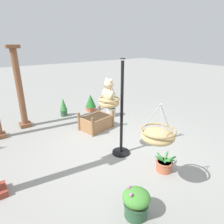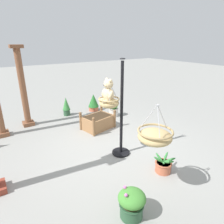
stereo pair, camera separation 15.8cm
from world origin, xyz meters
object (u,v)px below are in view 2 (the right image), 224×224
(display_pole_central, at_px, (121,128))
(wooden_planter_box, at_px, (98,122))
(potted_plant_conical_shrub, at_px, (163,166))
(teddy_bear, at_px, (108,92))
(potted_plant_tall_leafy, at_px, (132,203))
(potted_plant_bushy_green, at_px, (66,106))
(hanging_basket_with_teddy, at_px, (109,102))
(potted_plant_small_succulent, at_px, (93,102))
(hanging_basket_left_high, at_px, (155,136))
(greenhouse_pillar_right, at_px, (23,89))
(potted_plant_broad_leaf, at_px, (114,109))

(display_pole_central, height_order, wooden_planter_box, display_pole_central)
(display_pole_central, height_order, potted_plant_conical_shrub, display_pole_central)
(display_pole_central, xyz_separation_m, wooden_planter_box, (1.60, -0.24, -0.48))
(teddy_bear, bearing_deg, potted_plant_tall_leafy, 159.27)
(teddy_bear, relative_size, potted_plant_bushy_green, 0.79)
(hanging_basket_with_teddy, bearing_deg, potted_plant_small_succulent, -21.00)
(teddy_bear, xyz_separation_m, hanging_basket_left_high, (-1.55, 0.04, -0.41))
(potted_plant_conical_shrub, bearing_deg, teddy_bear, 26.41)
(teddy_bear, bearing_deg, hanging_basket_left_high, 178.40)
(hanging_basket_left_high, bearing_deg, potted_plant_small_succulent, -15.08)
(wooden_planter_box, xyz_separation_m, potted_plant_small_succulent, (1.59, -0.68, 0.10))
(potted_plant_tall_leafy, bearing_deg, greenhouse_pillar_right, 7.89)
(wooden_planter_box, distance_m, potted_plant_broad_leaf, 1.20)
(hanging_basket_with_teddy, relative_size, potted_plant_conical_shrub, 1.32)
(teddy_bear, height_order, greenhouse_pillar_right, greenhouse_pillar_right)
(hanging_basket_with_teddy, bearing_deg, potted_plant_tall_leafy, 158.57)
(potted_plant_bushy_green, distance_m, potted_plant_broad_leaf, 1.77)
(hanging_basket_with_teddy, distance_m, potted_plant_conical_shrub, 1.82)
(display_pole_central, relative_size, potted_plant_broad_leaf, 3.84)
(wooden_planter_box, xyz_separation_m, potted_plant_conical_shrub, (-2.70, -0.10, -0.08))
(wooden_planter_box, relative_size, potted_plant_broad_leaf, 1.81)
(potted_plant_broad_leaf, bearing_deg, potted_plant_bushy_green, 54.14)
(hanging_basket_with_teddy, bearing_deg, hanging_basket_left_high, 177.48)
(hanging_basket_left_high, height_order, greenhouse_pillar_right, greenhouse_pillar_right)
(potted_plant_tall_leafy, bearing_deg, potted_plant_small_succulent, -21.16)
(display_pole_central, bearing_deg, potted_plant_broad_leaf, -29.20)
(wooden_planter_box, xyz_separation_m, potted_plant_tall_leafy, (-3.22, 1.18, 0.03))
(potted_plant_bushy_green, relative_size, potted_plant_small_succulent, 1.02)
(teddy_bear, relative_size, greenhouse_pillar_right, 0.21)
(teddy_bear, xyz_separation_m, potted_plant_small_succulent, (3.04, -1.19, -1.25))
(potted_plant_bushy_green, height_order, potted_plant_conical_shrub, potted_plant_bushy_green)
(display_pole_central, height_order, potted_plant_bushy_green, display_pole_central)
(display_pole_central, relative_size, teddy_bear, 4.27)
(potted_plant_conical_shrub, bearing_deg, potted_plant_broad_leaf, -15.28)
(display_pole_central, bearing_deg, hanging_basket_with_teddy, 59.04)
(teddy_bear, xyz_separation_m, greenhouse_pillar_right, (2.95, 1.32, -0.35))
(wooden_planter_box, relative_size, potted_plant_bushy_green, 1.58)
(wooden_planter_box, bearing_deg, teddy_bear, 160.59)
(potted_plant_tall_leafy, distance_m, potted_plant_broad_leaf, 4.43)
(display_pole_central, bearing_deg, wooden_planter_box, -8.42)
(display_pole_central, height_order, potted_plant_small_succulent, display_pole_central)
(hanging_basket_left_high, xyz_separation_m, potted_plant_tall_leafy, (-0.22, 0.62, -0.91))
(display_pole_central, height_order, hanging_basket_left_high, display_pole_central)
(hanging_basket_with_teddy, relative_size, potted_plant_broad_leaf, 1.01)
(display_pole_central, bearing_deg, greenhouse_pillar_right, 27.22)
(potted_plant_tall_leafy, height_order, potted_plant_conical_shrub, potted_plant_tall_leafy)
(potted_plant_small_succulent, height_order, potted_plant_conical_shrub, potted_plant_small_succulent)
(greenhouse_pillar_right, relative_size, wooden_planter_box, 2.34)
(potted_plant_conical_shrub, distance_m, potted_plant_broad_leaf, 3.45)
(hanging_basket_left_high, height_order, potted_plant_conical_shrub, hanging_basket_left_high)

